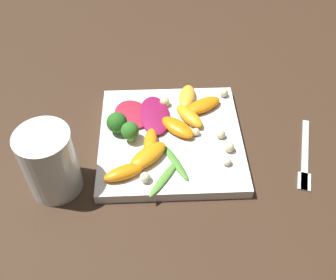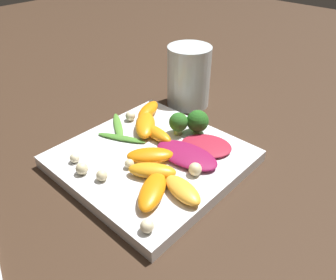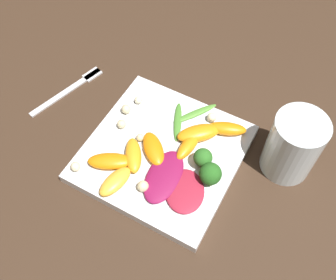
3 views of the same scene
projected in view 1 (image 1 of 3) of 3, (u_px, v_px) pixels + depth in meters
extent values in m
plane|color=#382619|center=(171.00, 143.00, 0.70)|extent=(2.40, 2.40, 0.00)
cube|color=white|center=(171.00, 139.00, 0.69)|extent=(0.25, 0.25, 0.02)
cylinder|color=silver|center=(50.00, 162.00, 0.59)|extent=(0.08, 0.08, 0.12)
cube|color=silver|center=(305.00, 152.00, 0.68)|extent=(0.06, 0.16, 0.01)
cube|color=silver|center=(304.00, 181.00, 0.64)|extent=(0.03, 0.04, 0.01)
ellipsoid|color=maroon|center=(132.00, 114.00, 0.72)|extent=(0.09, 0.10, 0.01)
ellipsoid|color=maroon|center=(155.00, 115.00, 0.71)|extent=(0.06, 0.11, 0.01)
ellipsoid|color=#FCAD33|center=(187.00, 96.00, 0.74)|extent=(0.04, 0.07, 0.02)
ellipsoid|color=orange|center=(125.00, 172.00, 0.62)|extent=(0.07, 0.05, 0.02)
ellipsoid|color=orange|center=(203.00, 105.00, 0.72)|extent=(0.08, 0.06, 0.02)
ellipsoid|color=orange|center=(150.00, 143.00, 0.66)|extent=(0.03, 0.07, 0.02)
ellipsoid|color=orange|center=(148.00, 156.00, 0.64)|extent=(0.08, 0.08, 0.02)
ellipsoid|color=orange|center=(189.00, 116.00, 0.70)|extent=(0.06, 0.07, 0.02)
ellipsoid|color=orange|center=(177.00, 127.00, 0.69)|extent=(0.07, 0.07, 0.02)
cylinder|color=#84AD5B|center=(131.00, 137.00, 0.67)|extent=(0.01, 0.01, 0.01)
sphere|color=#2D6B23|center=(130.00, 131.00, 0.66)|extent=(0.03, 0.03, 0.03)
cylinder|color=#7A9E51|center=(118.00, 129.00, 0.69)|extent=(0.01, 0.01, 0.01)
sphere|color=#26601E|center=(117.00, 122.00, 0.68)|extent=(0.04, 0.04, 0.04)
ellipsoid|color=#518E33|center=(165.00, 177.00, 0.62)|extent=(0.06, 0.08, 0.01)
ellipsoid|color=#47842D|center=(176.00, 162.00, 0.64)|extent=(0.05, 0.08, 0.01)
sphere|color=beige|center=(229.00, 147.00, 0.66)|extent=(0.02, 0.02, 0.02)
sphere|color=beige|center=(196.00, 134.00, 0.68)|extent=(0.01, 0.01, 0.01)
sphere|color=beige|center=(227.00, 161.00, 0.64)|extent=(0.01, 0.01, 0.01)
sphere|color=beige|center=(145.00, 177.00, 0.61)|extent=(0.02, 0.02, 0.02)
sphere|color=beige|center=(165.00, 102.00, 0.73)|extent=(0.02, 0.02, 0.02)
sphere|color=beige|center=(221.00, 134.00, 0.68)|extent=(0.02, 0.02, 0.02)
sphere|color=beige|center=(224.00, 93.00, 0.75)|extent=(0.02, 0.02, 0.02)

